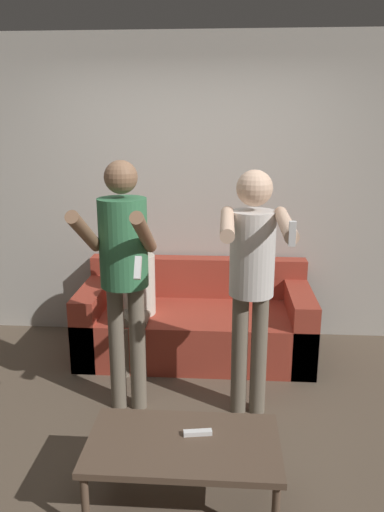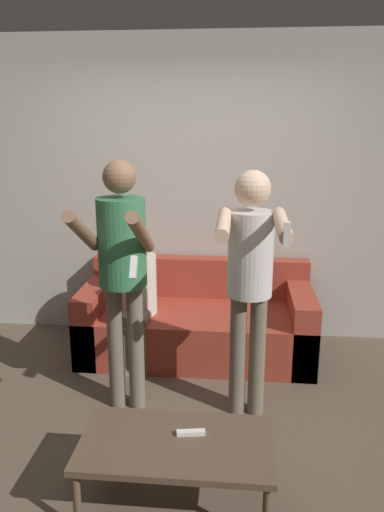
{
  "view_description": "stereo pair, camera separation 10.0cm",
  "coord_description": "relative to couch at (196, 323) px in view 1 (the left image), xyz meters",
  "views": [
    {
      "loc": [
        0.32,
        -2.76,
        1.98
      ],
      "look_at": [
        0.08,
        0.78,
        1.0
      ],
      "focal_mm": 35.0,
      "sensor_mm": 36.0,
      "label": 1
    },
    {
      "loc": [
        0.42,
        -2.76,
        1.98
      ],
      "look_at": [
        0.08,
        0.78,
        1.0
      ],
      "focal_mm": 35.0,
      "sensor_mm": 36.0,
      "label": 2
    }
  ],
  "objects": [
    {
      "name": "couch",
      "position": [
        0.0,
        0.0,
        0.0
      ],
      "size": [
        1.95,
        0.88,
        0.77
      ],
      "color": "#9E3828",
      "rests_on": "ground_plane"
    },
    {
      "name": "remote_on_table",
      "position": [
        0.12,
        -1.74,
        0.12
      ],
      "size": [
        0.15,
        0.06,
        0.02
      ],
      "color": "white",
      "rests_on": "coffee_table"
    },
    {
      "name": "person_standing_left",
      "position": [
        -0.42,
        -0.92,
        0.82
      ],
      "size": [
        0.44,
        0.68,
        1.73
      ],
      "color": "#6B6051",
      "rests_on": "ground_plane"
    },
    {
      "name": "person_seated",
      "position": [
        -0.48,
        -0.2,
        0.36
      ],
      "size": [
        0.3,
        0.53,
        1.14
      ],
      "color": "#6B6051",
      "rests_on": "ground_plane"
    },
    {
      "name": "wall_back",
      "position": [
        -0.08,
        0.47,
        1.08
      ],
      "size": [
        6.4,
        0.06,
        2.7
      ],
      "color": "#B7B2A8",
      "rests_on": "ground_plane"
    },
    {
      "name": "ground_plane",
      "position": [
        -0.08,
        -1.25,
        -0.27
      ],
      "size": [
        14.0,
        14.0,
        0.0
      ],
      "primitive_type": "plane",
      "color": "brown"
    },
    {
      "name": "coffee_table",
      "position": [
        0.05,
        -1.81,
        0.08
      ],
      "size": [
        1.0,
        0.55,
        0.38
      ],
      "color": "brown",
      "rests_on": "ground_plane"
    },
    {
      "name": "person_standing_right",
      "position": [
        0.42,
        -0.93,
        0.79
      ],
      "size": [
        0.41,
        0.75,
        1.68
      ],
      "color": "#6B6051",
      "rests_on": "ground_plane"
    }
  ]
}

